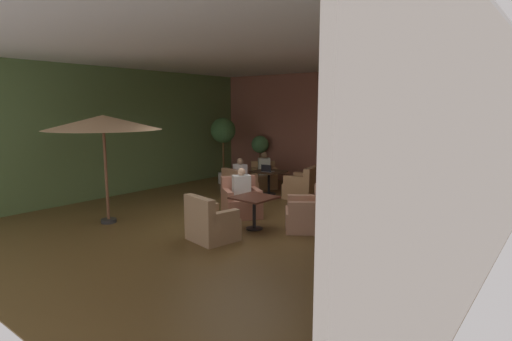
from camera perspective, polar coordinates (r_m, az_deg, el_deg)
ground_plane at (r=8.70m, az=-1.97°, el=-7.43°), size 9.18×9.58×0.02m
wall_back_brick at (r=12.38m, az=12.42°, el=5.51°), size 9.18×0.08×3.51m
wall_left_accent at (r=11.84m, az=-19.15°, el=5.09°), size 0.08×9.58×3.51m
wall_right_plain at (r=6.45m, az=30.49°, el=1.63°), size 0.08×9.58×3.51m
ceiling_slab at (r=8.42m, az=-2.11°, el=16.40°), size 9.18×9.58×0.06m
cafe_table_front_left at (r=11.39m, az=1.82°, el=-0.77°), size 0.82×0.82×0.67m
armchair_front_left_north at (r=11.00m, az=6.57°, el=-2.28°), size 0.89×0.90×0.86m
armchair_front_left_east at (r=12.42m, az=1.13°, el=-1.05°), size 1.03×1.03×0.78m
armchair_front_left_south at (r=10.84m, az=-2.40°, el=-2.35°), size 0.87×0.90×0.83m
cafe_table_front_right at (r=8.11m, az=-0.25°, el=-4.57°), size 0.79×0.79×0.67m
armchair_front_right_north at (r=7.55m, az=-6.40°, el=-7.52°), size 0.91×0.87×0.85m
armchair_front_right_east at (r=8.18m, az=7.24°, el=-6.14°), size 1.07×1.07×0.88m
armchair_front_right_south at (r=9.16m, az=-2.12°, el=-4.47°), size 1.10×1.10×0.87m
patio_umbrella_tall_red at (r=8.94m, az=-20.75°, el=6.27°), size 2.36×2.36×2.28m
patio_umbrella_center_beige at (r=8.88m, az=16.73°, el=8.77°), size 2.06×2.06×2.67m
potted_tree_left_corner at (r=10.72m, az=14.92°, el=3.29°), size 0.85×0.85×2.01m
potted_tree_mid_left at (r=13.58m, az=0.58°, el=2.79°), size 0.58×0.58×1.50m
potted_tree_mid_right at (r=12.99m, az=-4.66°, el=5.12°), size 0.80×0.80×2.11m
patron_blue_shirt at (r=10.79m, az=-2.26°, el=-0.22°), size 0.39×0.33×0.65m
patron_by_window at (r=12.32m, az=1.15°, el=0.81°), size 0.42×0.43×0.69m
patron_with_friend at (r=9.03m, az=-2.06°, el=-2.04°), size 0.42×0.45×0.67m
iced_drink_cup at (r=11.43m, az=1.57°, el=0.26°), size 0.08×0.08×0.11m
open_laptop at (r=11.22m, az=1.58°, el=0.08°), size 0.34×0.26×0.20m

